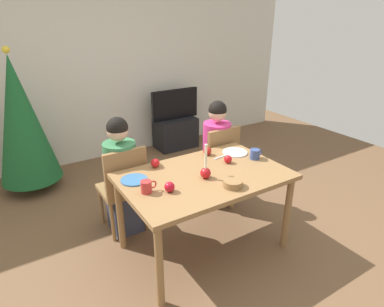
# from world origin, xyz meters

# --- Properties ---
(ground_plane) EXTENTS (7.68, 7.68, 0.00)m
(ground_plane) POSITION_xyz_m (0.00, 0.00, 0.00)
(ground_plane) COLOR brown
(back_wall) EXTENTS (6.40, 0.10, 2.60)m
(back_wall) POSITION_xyz_m (0.00, 2.60, 1.30)
(back_wall) COLOR beige
(back_wall) RESTS_ON ground
(dining_table) EXTENTS (1.40, 0.90, 0.75)m
(dining_table) POSITION_xyz_m (0.00, 0.00, 0.67)
(dining_table) COLOR olive
(dining_table) RESTS_ON ground
(chair_left) EXTENTS (0.40, 0.40, 0.90)m
(chair_left) POSITION_xyz_m (-0.51, 0.61, 0.51)
(chair_left) COLOR olive
(chair_left) RESTS_ON ground
(chair_right) EXTENTS (0.40, 0.40, 0.90)m
(chair_right) POSITION_xyz_m (0.59, 0.61, 0.51)
(chair_right) COLOR olive
(chair_right) RESTS_ON ground
(person_left_child) EXTENTS (0.30, 0.30, 1.17)m
(person_left_child) POSITION_xyz_m (-0.51, 0.64, 0.57)
(person_left_child) COLOR #33384C
(person_left_child) RESTS_ON ground
(person_right_child) EXTENTS (0.30, 0.30, 1.17)m
(person_right_child) POSITION_xyz_m (0.59, 0.64, 0.57)
(person_right_child) COLOR #33384C
(person_right_child) RESTS_ON ground
(tv_stand) EXTENTS (0.64, 0.40, 0.48)m
(tv_stand) POSITION_xyz_m (1.00, 2.30, 0.24)
(tv_stand) COLOR black
(tv_stand) RESTS_ON ground
(tv) EXTENTS (0.79, 0.05, 0.46)m
(tv) POSITION_xyz_m (1.00, 2.30, 0.71)
(tv) COLOR black
(tv) RESTS_ON tv_stand
(christmas_tree) EXTENTS (0.70, 0.70, 1.70)m
(christmas_tree) POSITION_xyz_m (-1.16, 2.04, 0.88)
(christmas_tree) COLOR brown
(christmas_tree) RESTS_ON ground
(candle_centerpiece) EXTENTS (0.09, 0.09, 0.30)m
(candle_centerpiece) POSITION_xyz_m (-0.03, -0.06, 0.81)
(candle_centerpiece) COLOR red
(candle_centerpiece) RESTS_ON dining_table
(plate_left) EXTENTS (0.22, 0.22, 0.01)m
(plate_left) POSITION_xyz_m (-0.55, 0.21, 0.76)
(plate_left) COLOR teal
(plate_left) RESTS_ON dining_table
(plate_right) EXTENTS (0.24, 0.24, 0.01)m
(plate_right) POSITION_xyz_m (0.51, 0.23, 0.76)
(plate_right) COLOR white
(plate_right) RESTS_ON dining_table
(mug_left) EXTENTS (0.13, 0.09, 0.10)m
(mug_left) POSITION_xyz_m (-0.54, -0.02, 0.80)
(mug_left) COLOR #B72D2D
(mug_left) RESTS_ON dining_table
(mug_right) EXTENTS (0.14, 0.09, 0.09)m
(mug_right) POSITION_xyz_m (0.58, 0.02, 0.80)
(mug_right) COLOR #33477F
(mug_right) RESTS_ON dining_table
(fork_right) EXTENTS (0.18, 0.04, 0.01)m
(fork_right) POSITION_xyz_m (0.34, 0.22, 0.75)
(fork_right) COLOR silver
(fork_right) RESTS_ON dining_table
(bowl_walnuts) EXTENTS (0.16, 0.16, 0.05)m
(bowl_walnuts) POSITION_xyz_m (0.07, -0.29, 0.78)
(bowl_walnuts) COLOR olive
(bowl_walnuts) RESTS_ON dining_table
(apple_near_candle) EXTENTS (0.07, 0.07, 0.07)m
(apple_near_candle) POSITION_xyz_m (0.31, 0.08, 0.79)
(apple_near_candle) COLOR red
(apple_near_candle) RESTS_ON dining_table
(apple_by_left_plate) EXTENTS (0.08, 0.08, 0.08)m
(apple_by_left_plate) POSITION_xyz_m (0.26, 0.33, 0.79)
(apple_by_left_plate) COLOR #AC1D18
(apple_by_left_plate) RESTS_ON dining_table
(apple_by_right_mug) EXTENTS (0.08, 0.08, 0.08)m
(apple_by_right_mug) POSITION_xyz_m (-0.39, -0.10, 0.79)
(apple_by_right_mug) COLOR #B21021
(apple_by_right_mug) RESTS_ON dining_table
(apple_far_edge) EXTENTS (0.08, 0.08, 0.08)m
(apple_far_edge) POSITION_xyz_m (-0.29, 0.35, 0.79)
(apple_far_edge) COLOR red
(apple_far_edge) RESTS_ON dining_table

